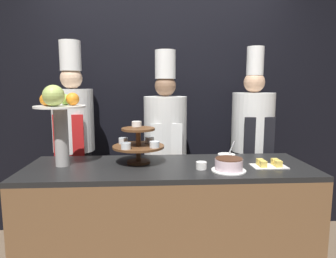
{
  "coord_description": "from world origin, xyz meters",
  "views": [
    {
      "loc": [
        -0.13,
        -1.75,
        1.5
      ],
      "look_at": [
        0.0,
        0.44,
        1.18
      ],
      "focal_mm": 32.0,
      "sensor_mm": 36.0,
      "label": 1
    }
  ],
  "objects_px": {
    "fruit_pedestal": "(59,114)",
    "chef_center_right": "(252,141)",
    "tiered_stand": "(138,143)",
    "serving_bowl_far": "(226,157)",
    "chef_left": "(74,138)",
    "chef_center_left": "(165,143)",
    "cake_square_tray": "(269,164)",
    "cup_white": "(201,165)",
    "cake_round": "(229,165)"
  },
  "relations": [
    {
      "from": "cake_square_tray",
      "to": "chef_center_left",
      "type": "distance_m",
      "value": 0.98
    },
    {
      "from": "tiered_stand",
      "to": "cake_square_tray",
      "type": "bearing_deg",
      "value": -10.05
    },
    {
      "from": "fruit_pedestal",
      "to": "tiered_stand",
      "type": "bearing_deg",
      "value": 7.43
    },
    {
      "from": "cake_square_tray",
      "to": "chef_center_right",
      "type": "distance_m",
      "value": 0.7
    },
    {
      "from": "fruit_pedestal",
      "to": "cake_square_tray",
      "type": "relative_size",
      "value": 2.37
    },
    {
      "from": "chef_center_left",
      "to": "serving_bowl_far",
      "type": "bearing_deg",
      "value": -48.81
    },
    {
      "from": "fruit_pedestal",
      "to": "chef_center_right",
      "type": "distance_m",
      "value": 1.72
    },
    {
      "from": "cake_round",
      "to": "chef_center_left",
      "type": "xyz_separation_m",
      "value": [
        -0.39,
        0.78,
        0.0
      ]
    },
    {
      "from": "tiered_stand",
      "to": "chef_left",
      "type": "relative_size",
      "value": 0.2
    },
    {
      "from": "cake_square_tray",
      "to": "chef_left",
      "type": "xyz_separation_m",
      "value": [
        -1.53,
        0.69,
        0.08
      ]
    },
    {
      "from": "fruit_pedestal",
      "to": "cup_white",
      "type": "distance_m",
      "value": 1.04
    },
    {
      "from": "cup_white",
      "to": "cake_round",
      "type": "bearing_deg",
      "value": -18.4
    },
    {
      "from": "chef_left",
      "to": "chef_center_left",
      "type": "relative_size",
      "value": 1.04
    },
    {
      "from": "cup_white",
      "to": "chef_center_left",
      "type": "height_order",
      "value": "chef_center_left"
    },
    {
      "from": "cake_square_tray",
      "to": "chef_center_left",
      "type": "bearing_deg",
      "value": 135.25
    },
    {
      "from": "chef_left",
      "to": "tiered_stand",
      "type": "bearing_deg",
      "value": -41.37
    },
    {
      "from": "tiered_stand",
      "to": "cake_square_tray",
      "type": "relative_size",
      "value": 1.57
    },
    {
      "from": "cake_round",
      "to": "chef_center_left",
      "type": "height_order",
      "value": "chef_center_left"
    },
    {
      "from": "fruit_pedestal",
      "to": "chef_center_left",
      "type": "height_order",
      "value": "chef_center_left"
    },
    {
      "from": "cake_square_tray",
      "to": "serving_bowl_far",
      "type": "bearing_deg",
      "value": 143.82
    },
    {
      "from": "tiered_stand",
      "to": "chef_center_left",
      "type": "xyz_separation_m",
      "value": [
        0.23,
        0.53,
        -0.11
      ]
    },
    {
      "from": "fruit_pedestal",
      "to": "cake_round",
      "type": "distance_m",
      "value": 1.21
    },
    {
      "from": "tiered_stand",
      "to": "chef_left",
      "type": "height_order",
      "value": "chef_left"
    },
    {
      "from": "cup_white",
      "to": "tiered_stand",
      "type": "bearing_deg",
      "value": 155.86
    },
    {
      "from": "tiered_stand",
      "to": "chef_center_left",
      "type": "distance_m",
      "value": 0.58
    },
    {
      "from": "fruit_pedestal",
      "to": "chef_center_left",
      "type": "xyz_separation_m",
      "value": [
        0.77,
        0.6,
        -0.33
      ]
    },
    {
      "from": "fruit_pedestal",
      "to": "chef_center_right",
      "type": "relative_size",
      "value": 0.31
    },
    {
      "from": "cake_round",
      "to": "chef_center_left",
      "type": "relative_size",
      "value": 0.13
    },
    {
      "from": "serving_bowl_far",
      "to": "chef_center_left",
      "type": "distance_m",
      "value": 0.67
    },
    {
      "from": "chef_left",
      "to": "cake_square_tray",
      "type": "bearing_deg",
      "value": -24.42
    },
    {
      "from": "cake_square_tray",
      "to": "serving_bowl_far",
      "type": "height_order",
      "value": "serving_bowl_far"
    },
    {
      "from": "tiered_stand",
      "to": "serving_bowl_far",
      "type": "distance_m",
      "value": 0.68
    },
    {
      "from": "fruit_pedestal",
      "to": "cup_white",
      "type": "height_order",
      "value": "fruit_pedestal"
    },
    {
      "from": "cup_white",
      "to": "fruit_pedestal",
      "type": "bearing_deg",
      "value": 172.7
    },
    {
      "from": "tiered_stand",
      "to": "cake_round",
      "type": "xyz_separation_m",
      "value": [
        0.61,
        -0.25,
        -0.11
      ]
    },
    {
      "from": "chef_center_right",
      "to": "cake_square_tray",
      "type": "bearing_deg",
      "value": -99.32
    },
    {
      "from": "fruit_pedestal",
      "to": "chef_center_left",
      "type": "distance_m",
      "value": 1.03
    },
    {
      "from": "fruit_pedestal",
      "to": "chef_left",
      "type": "xyz_separation_m",
      "value": [
        -0.06,
        0.6,
        -0.27
      ]
    },
    {
      "from": "cup_white",
      "to": "chef_center_right",
      "type": "distance_m",
      "value": 0.94
    },
    {
      "from": "cake_round",
      "to": "cake_square_tray",
      "type": "height_order",
      "value": "cake_round"
    },
    {
      "from": "tiered_stand",
      "to": "chef_center_right",
      "type": "xyz_separation_m",
      "value": [
        1.04,
        0.53,
        -0.09
      ]
    },
    {
      "from": "fruit_pedestal",
      "to": "chef_center_right",
      "type": "xyz_separation_m",
      "value": [
        1.58,
        0.6,
        -0.32
      ]
    },
    {
      "from": "cake_round",
      "to": "tiered_stand",
      "type": "bearing_deg",
      "value": 157.46
    },
    {
      "from": "fruit_pedestal",
      "to": "cake_round",
      "type": "relative_size",
      "value": 2.48
    },
    {
      "from": "cake_square_tray",
      "to": "fruit_pedestal",
      "type": "bearing_deg",
      "value": 176.35
    },
    {
      "from": "fruit_pedestal",
      "to": "chef_left",
      "type": "height_order",
      "value": "chef_left"
    },
    {
      "from": "serving_bowl_far",
      "to": "chef_left",
      "type": "height_order",
      "value": "chef_left"
    },
    {
      "from": "tiered_stand",
      "to": "fruit_pedestal",
      "type": "distance_m",
      "value": 0.59
    },
    {
      "from": "cup_white",
      "to": "cake_square_tray",
      "type": "distance_m",
      "value": 0.49
    },
    {
      "from": "cake_round",
      "to": "chef_left",
      "type": "xyz_separation_m",
      "value": [
        -1.21,
        0.78,
        0.06
      ]
    }
  ]
}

